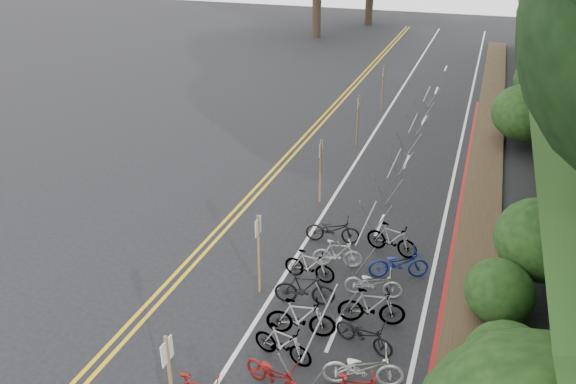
# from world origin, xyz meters

# --- Properties ---
(road_markings) EXTENTS (7.47, 80.00, 0.01)m
(road_markings) POSITION_xyz_m (0.63, 10.10, 0.00)
(road_markings) COLOR gold
(road_markings) RESTS_ON ground
(red_curb) EXTENTS (0.25, 28.00, 0.10)m
(red_curb) POSITION_xyz_m (5.70, 12.00, 0.05)
(red_curb) COLOR maroon
(red_curb) RESTS_ON ground
(bike_racks_rest) EXTENTS (1.14, 23.00, 1.17)m
(bike_racks_rest) POSITION_xyz_m (3.00, 13.00, 0.85)
(bike_racks_rest) COLOR gray
(bike_racks_rest) RESTS_ON ground
(signpost_near) EXTENTS (0.08, 0.40, 2.72)m
(signpost_near) POSITION_xyz_m (0.93, -0.31, 1.55)
(signpost_near) COLOR brown
(signpost_near) RESTS_ON ground
(signposts_rest) EXTENTS (0.08, 18.40, 2.50)m
(signposts_rest) POSITION_xyz_m (0.60, 14.00, 1.43)
(signposts_rest) COLOR brown
(signposts_rest) RESTS_ON ground
(bike_valet) EXTENTS (3.49, 13.21, 1.09)m
(bike_valet) POSITION_xyz_m (3.04, 2.46, 0.49)
(bike_valet) COLOR slate
(bike_valet) RESTS_ON ground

